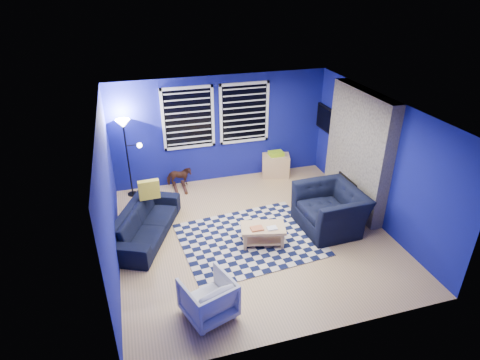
# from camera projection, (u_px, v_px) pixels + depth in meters

# --- Properties ---
(floor) EXTENTS (5.00, 5.00, 0.00)m
(floor) POSITION_uv_depth(u_px,v_px,m) (254.00, 234.00, 7.70)
(floor) COLOR tan
(floor) RESTS_ON ground
(ceiling) EXTENTS (5.00, 5.00, 0.00)m
(ceiling) POSITION_uv_depth(u_px,v_px,m) (256.00, 109.00, 6.55)
(ceiling) COLOR white
(ceiling) RESTS_ON wall_back
(wall_back) EXTENTS (5.00, 0.00, 5.00)m
(wall_back) POSITION_uv_depth(u_px,v_px,m) (221.00, 129.00, 9.25)
(wall_back) COLOR navy
(wall_back) RESTS_ON floor
(wall_left) EXTENTS (0.00, 5.00, 5.00)m
(wall_left) POSITION_uv_depth(u_px,v_px,m) (109.00, 196.00, 6.50)
(wall_left) COLOR navy
(wall_left) RESTS_ON floor
(wall_right) EXTENTS (0.00, 5.00, 5.00)m
(wall_right) POSITION_uv_depth(u_px,v_px,m) (378.00, 160.00, 7.74)
(wall_right) COLOR navy
(wall_right) RESTS_ON floor
(fireplace) EXTENTS (0.65, 2.00, 2.50)m
(fireplace) POSITION_uv_depth(u_px,v_px,m) (357.00, 154.00, 8.16)
(fireplace) COLOR gray
(fireplace) RESTS_ON floor
(window_left) EXTENTS (1.17, 0.06, 1.42)m
(window_left) POSITION_uv_depth(u_px,v_px,m) (188.00, 118.00, 8.87)
(window_left) COLOR black
(window_left) RESTS_ON wall_back
(window_right) EXTENTS (1.17, 0.06, 1.42)m
(window_right) POSITION_uv_depth(u_px,v_px,m) (244.00, 113.00, 9.19)
(window_right) COLOR black
(window_right) RESTS_ON wall_back
(tv) EXTENTS (0.07, 1.00, 0.58)m
(tv) POSITION_uv_depth(u_px,v_px,m) (328.00, 120.00, 9.36)
(tv) COLOR black
(tv) RESTS_ON wall_right
(rug) EXTENTS (2.67, 2.21, 0.02)m
(rug) POSITION_uv_depth(u_px,v_px,m) (250.00, 239.00, 7.55)
(rug) COLOR black
(rug) RESTS_ON floor
(sofa) EXTENTS (2.17, 1.55, 0.59)m
(sofa) POSITION_uv_depth(u_px,v_px,m) (145.00, 223.00, 7.54)
(sofa) COLOR black
(sofa) RESTS_ON floor
(armchair_big) EXTENTS (1.31, 1.16, 0.82)m
(armchair_big) POSITION_uv_depth(u_px,v_px,m) (330.00, 209.00, 7.75)
(armchair_big) COLOR black
(armchair_big) RESTS_ON floor
(armchair_bent) EXTENTS (0.87, 0.88, 0.64)m
(armchair_bent) POSITION_uv_depth(u_px,v_px,m) (208.00, 298.00, 5.77)
(armchair_bent) COLOR gray
(armchair_bent) RESTS_ON floor
(rocking_horse) EXTENTS (0.32, 0.59, 0.48)m
(rocking_horse) POSITION_uv_depth(u_px,v_px,m) (179.00, 177.00, 9.17)
(rocking_horse) COLOR #472816
(rocking_horse) RESTS_ON floor
(coffee_table) EXTENTS (0.88, 0.63, 0.40)m
(coffee_table) POSITION_uv_depth(u_px,v_px,m) (263.00, 231.00, 7.31)
(coffee_table) COLOR #D9AD7A
(coffee_table) RESTS_ON rug
(cabinet) EXTENTS (0.75, 0.60, 0.63)m
(cabinet) POSITION_uv_depth(u_px,v_px,m) (276.00, 165.00, 9.81)
(cabinet) COLOR #D9AD7A
(cabinet) RESTS_ON floor
(floor_lamp) EXTENTS (0.48, 0.30, 1.77)m
(floor_lamp) POSITION_uv_depth(u_px,v_px,m) (125.00, 134.00, 8.41)
(floor_lamp) COLOR black
(floor_lamp) RESTS_ON floor
(throw_pillow) EXTENTS (0.40, 0.14, 0.38)m
(throw_pillow) POSITION_uv_depth(u_px,v_px,m) (149.00, 190.00, 7.68)
(throw_pillow) COLOR gold
(throw_pillow) RESTS_ON sofa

